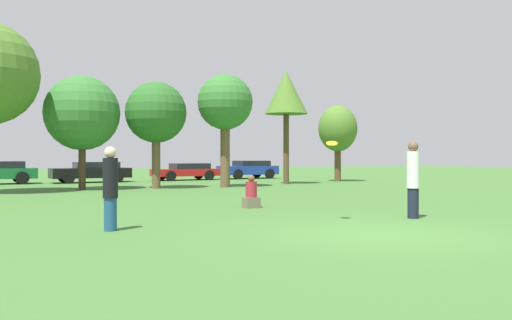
{
  "coord_description": "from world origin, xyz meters",
  "views": [
    {
      "loc": [
        -7.22,
        -8.31,
        1.56
      ],
      "look_at": [
        -1.1,
        3.31,
        1.47
      ],
      "focal_mm": 37.44,
      "sensor_mm": 36.0,
      "label": 1
    }
  ],
  "objects": [
    {
      "name": "ground_plane",
      "position": [
        0.0,
        0.0,
        0.0
      ],
      "size": [
        120.0,
        120.0,
        0.0
      ],
      "primitive_type": "plane",
      "color": "#3D6B2D"
    },
    {
      "name": "person_thrower",
      "position": [
        -4.72,
        2.98,
        0.91
      ],
      "size": [
        0.31,
        0.31,
        1.77
      ],
      "rotation": [
        0.0,
        0.0,
        -0.17
      ],
      "color": "navy",
      "rests_on": "ground"
    },
    {
      "name": "person_catcher",
      "position": [
        2.53,
        1.7,
        1.0
      ],
      "size": [
        0.32,
        0.32,
        1.93
      ],
      "rotation": [
        0.0,
        0.0,
        2.97
      ],
      "color": "#191E33",
      "rests_on": "ground"
    },
    {
      "name": "frisbee",
      "position": [
        0.32,
        2.11,
        1.87
      ],
      "size": [
        0.29,
        0.26,
        0.16
      ],
      "color": "yellow"
    },
    {
      "name": "bystander_sitting",
      "position": [
        0.18,
        6.04,
        0.4
      ],
      "size": [
        0.46,
        0.38,
        1.0
      ],
      "color": "#726651",
      "rests_on": "ground"
    },
    {
      "name": "tree_2",
      "position": [
        -2.81,
        17.46,
        3.57
      ],
      "size": [
        3.47,
        3.47,
        5.32
      ],
      "color": "#473323",
      "rests_on": "ground"
    },
    {
      "name": "tree_3",
      "position": [
        0.55,
        16.84,
        3.65
      ],
      "size": [
        2.96,
        2.96,
        5.18
      ],
      "color": "brown",
      "rests_on": "ground"
    },
    {
      "name": "tree_4",
      "position": [
        3.99,
        16.31,
        4.22
      ],
      "size": [
        2.8,
        2.8,
        5.72
      ],
      "color": "brown",
      "rests_on": "ground"
    },
    {
      "name": "tree_5",
      "position": [
        8.33,
        17.53,
        5.08
      ],
      "size": [
        2.43,
        2.43,
        6.39
      ],
      "color": "brown",
      "rests_on": "ground"
    },
    {
      "name": "tree_6",
      "position": [
        12.8,
        18.73,
        3.26
      ],
      "size": [
        2.42,
        2.42,
        4.75
      ],
      "color": "brown",
      "rests_on": "ground"
    },
    {
      "name": "parked_car_black",
      "position": [
        -1.05,
        24.51,
        0.66
      ],
      "size": [
        4.62,
        2.03,
        1.23
      ],
      "rotation": [
        0.0,
        0.0,
        3.18
      ],
      "color": "black",
      "rests_on": "ground"
    },
    {
      "name": "parked_car_red",
      "position": [
        5.07,
        24.82,
        0.6
      ],
      "size": [
        4.37,
        2.06,
        1.1
      ],
      "rotation": [
        0.0,
        0.0,
        3.18
      ],
      "color": "red",
      "rests_on": "ground"
    },
    {
      "name": "parked_car_blue",
      "position": [
        9.81,
        25.15,
        0.68
      ],
      "size": [
        4.15,
        2.16,
        1.26
      ],
      "rotation": [
        0.0,
        0.0,
        3.18
      ],
      "color": "#1E389E",
      "rests_on": "ground"
    }
  ]
}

